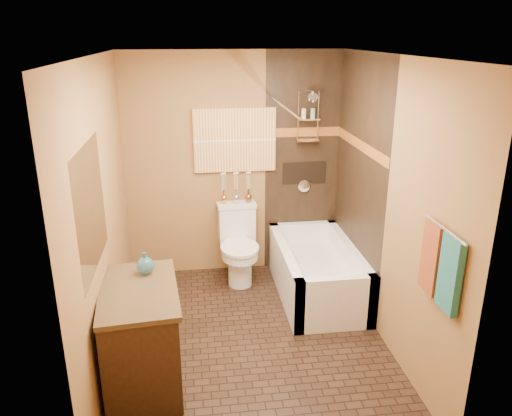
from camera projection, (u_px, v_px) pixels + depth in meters
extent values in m
plane|color=black|center=(251.00, 339.00, 4.59)|extent=(3.00, 3.00, 0.00)
cube|color=olive|center=(103.00, 218.00, 4.02)|extent=(0.02, 3.00, 2.50)
cube|color=olive|center=(388.00, 205.00, 4.32)|extent=(0.02, 3.00, 2.50)
cube|color=olive|center=(234.00, 166.00, 5.57)|extent=(2.40, 0.02, 2.50)
cube|color=olive|center=(284.00, 302.00, 2.77)|extent=(2.40, 0.02, 2.50)
plane|color=silver|center=(250.00, 55.00, 3.75)|extent=(3.00, 3.00, 0.00)
cube|color=black|center=(302.00, 164.00, 5.66)|extent=(0.85, 0.01, 2.50)
cube|color=black|center=(358.00, 181.00, 5.02)|extent=(0.01, 1.50, 2.50)
cube|color=brown|center=(303.00, 132.00, 5.52)|extent=(0.85, 0.01, 0.10)
cube|color=brown|center=(360.00, 145.00, 4.89)|extent=(0.01, 1.50, 0.10)
cube|color=black|center=(304.00, 173.00, 5.69)|extent=(0.50, 0.01, 0.25)
cylinder|color=silver|center=(310.00, 91.00, 5.25)|extent=(0.02, 0.26, 0.02)
cylinder|color=silver|center=(313.00, 98.00, 5.13)|extent=(0.11, 0.11, 0.09)
cylinder|color=silver|center=(304.00, 186.00, 5.72)|extent=(0.14, 0.02, 0.14)
cylinder|color=silver|center=(283.00, 105.00, 4.66)|extent=(0.03, 1.55, 0.03)
cylinder|color=silver|center=(444.00, 229.00, 3.27)|extent=(0.02, 0.55, 0.02)
cube|color=#1D625F|center=(450.00, 274.00, 3.24)|extent=(0.05, 0.22, 0.52)
cube|color=maroon|center=(432.00, 258.00, 3.48)|extent=(0.05, 0.22, 0.52)
cube|color=orange|center=(235.00, 140.00, 5.45)|extent=(0.90, 0.04, 0.70)
cube|color=white|center=(91.00, 208.00, 3.50)|extent=(0.01, 1.00, 0.90)
cube|color=white|center=(335.00, 304.00, 4.64)|extent=(0.80, 0.10, 0.55)
cube|color=white|center=(302.00, 244.00, 5.95)|extent=(0.80, 0.10, 0.55)
cube|color=white|center=(285.00, 272.00, 5.25)|extent=(0.10, 1.50, 0.55)
cube|color=white|center=(349.00, 269.00, 5.34)|extent=(0.10, 1.50, 0.55)
cube|color=white|center=(317.00, 279.00, 5.33)|extent=(0.64, 1.34, 0.35)
cube|color=white|center=(237.00, 224.00, 5.68)|extent=(0.42, 0.21, 0.41)
cube|color=white|center=(236.00, 205.00, 5.61)|extent=(0.45, 0.24, 0.04)
cylinder|color=white|center=(240.00, 268.00, 5.51)|extent=(0.26, 0.26, 0.41)
cylinder|color=white|center=(240.00, 253.00, 5.45)|extent=(0.40, 0.40, 0.11)
cylinder|color=white|center=(240.00, 248.00, 5.43)|extent=(0.42, 0.42, 0.03)
cube|color=black|center=(141.00, 339.00, 3.90)|extent=(0.63, 0.95, 0.80)
cube|color=black|center=(138.00, 291.00, 3.76)|extent=(0.67, 1.00, 0.04)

